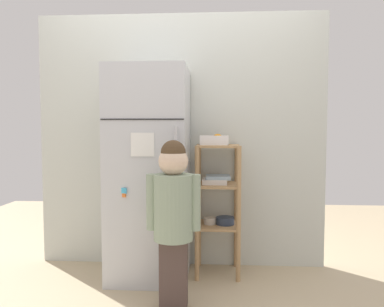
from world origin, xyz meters
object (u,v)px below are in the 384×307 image
Objects in this scene: refrigerator at (149,174)px; child_standing at (173,207)px; pantry_shelf_unit at (218,197)px; fruit_bin at (215,140)px.

refrigerator reaches higher than child_standing.
fruit_bin is at bearing 130.19° from pantry_shelf_unit.
pantry_shelf_unit is at bearing -49.81° from fruit_bin.
fruit_bin is (0.52, 0.12, 0.26)m from refrigerator.
pantry_shelf_unit is (0.54, 0.10, -0.20)m from refrigerator.
child_standing is 0.67m from pantry_shelf_unit.
fruit_bin reaches higher than pantry_shelf_unit.
child_standing is 1.05× the size of pantry_shelf_unit.
refrigerator is at bearing -169.61° from pantry_shelf_unit.
refrigerator is 0.58m from child_standing.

